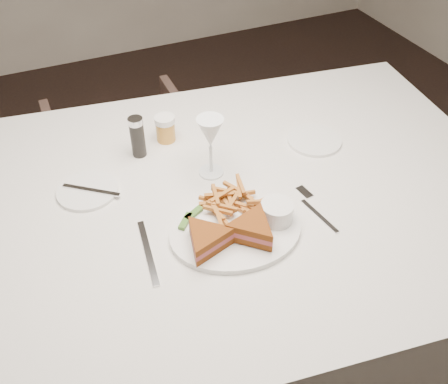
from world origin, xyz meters
name	(u,v)px	position (x,y,z in m)	size (l,w,h in m)	color
table	(218,284)	(0.20, 0.08, 0.38)	(1.61, 1.07, 0.75)	silver
chair_far	(128,163)	(0.13, 0.89, 0.29)	(0.57, 0.53, 0.59)	#4D372F
table_setting	(223,198)	(0.20, 0.02, 0.79)	(0.82, 0.66, 0.18)	white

